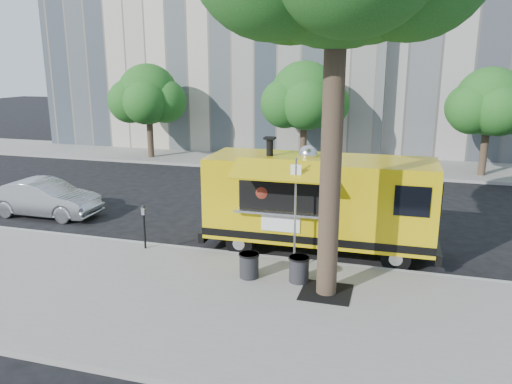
% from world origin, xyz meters
% --- Properties ---
extents(ground, '(120.00, 120.00, 0.00)m').
position_xyz_m(ground, '(0.00, 0.00, 0.00)').
color(ground, black).
rests_on(ground, ground).
extents(sidewalk, '(60.00, 6.00, 0.15)m').
position_xyz_m(sidewalk, '(0.00, -4.00, 0.07)').
color(sidewalk, gray).
rests_on(sidewalk, ground).
extents(curb, '(60.00, 0.14, 0.16)m').
position_xyz_m(curb, '(0.00, -0.93, 0.07)').
color(curb, '#999993').
rests_on(curb, ground).
extents(far_sidewalk, '(60.00, 5.00, 0.15)m').
position_xyz_m(far_sidewalk, '(0.00, 13.50, 0.07)').
color(far_sidewalk, gray).
rests_on(far_sidewalk, ground).
extents(tree_well, '(1.20, 1.20, 0.02)m').
position_xyz_m(tree_well, '(2.60, -2.80, 0.15)').
color(tree_well, black).
rests_on(tree_well, sidewalk).
extents(far_tree_a, '(3.42, 3.42, 5.36)m').
position_xyz_m(far_tree_a, '(-10.00, 12.30, 3.78)').
color(far_tree_a, '#33261C').
rests_on(far_tree_a, far_sidewalk).
extents(far_tree_b, '(3.60, 3.60, 5.50)m').
position_xyz_m(far_tree_b, '(-1.00, 12.70, 3.83)').
color(far_tree_b, '#33261C').
rests_on(far_tree_b, far_sidewalk).
extents(far_tree_c, '(3.24, 3.24, 5.21)m').
position_xyz_m(far_tree_c, '(8.00, 12.40, 3.72)').
color(far_tree_c, '#33261C').
rests_on(far_tree_c, far_sidewalk).
extents(sign_post, '(0.28, 0.06, 3.00)m').
position_xyz_m(sign_post, '(1.55, -1.55, 1.85)').
color(sign_post, silver).
rests_on(sign_post, sidewalk).
extents(parking_meter, '(0.11, 0.11, 1.33)m').
position_xyz_m(parking_meter, '(-3.00, -1.35, 0.98)').
color(parking_meter, black).
rests_on(parking_meter, sidewalk).
extents(food_truck, '(6.86, 3.22, 3.37)m').
position_xyz_m(food_truck, '(1.87, 0.17, 1.59)').
color(food_truck, gold).
rests_on(food_truck, ground).
extents(sedan, '(4.13, 1.48, 1.36)m').
position_xyz_m(sedan, '(-8.35, 0.98, 0.68)').
color(sedan, '#A7AAAE').
rests_on(sedan, ground).
extents(trash_bin_left, '(0.53, 0.53, 0.64)m').
position_xyz_m(trash_bin_left, '(0.57, -2.46, 0.49)').
color(trash_bin_left, black).
rests_on(trash_bin_left, sidewalk).
extents(trash_bin_right, '(0.54, 0.54, 0.65)m').
position_xyz_m(trash_bin_right, '(1.84, -2.36, 0.50)').
color(trash_bin_right, black).
rests_on(trash_bin_right, sidewalk).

